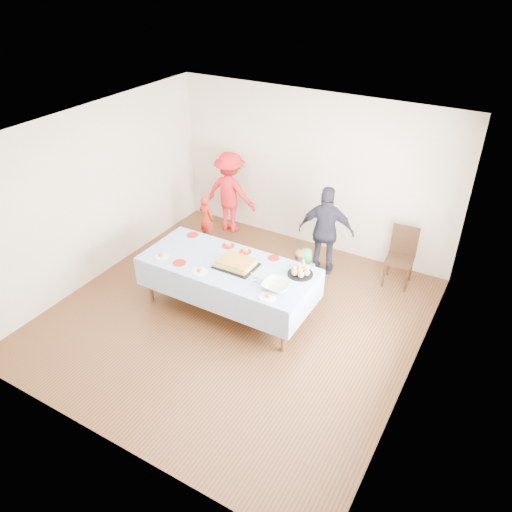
% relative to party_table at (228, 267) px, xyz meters
% --- Properties ---
extents(ground, '(5.00, 5.00, 0.00)m').
position_rel_party_table_xyz_m(ground, '(0.19, -0.13, -0.72)').
color(ground, '#4C2D15').
rests_on(ground, ground).
extents(room_walls, '(5.04, 5.04, 2.72)m').
position_rel_party_table_xyz_m(room_walls, '(0.24, -0.12, 1.05)').
color(room_walls, beige).
rests_on(room_walls, ground).
extents(party_table, '(2.50, 1.10, 0.78)m').
position_rel_party_table_xyz_m(party_table, '(0.00, 0.00, 0.00)').
color(party_table, '#50331B').
rests_on(party_table, ground).
extents(birthday_cake, '(0.57, 0.44, 0.10)m').
position_rel_party_table_xyz_m(birthday_cake, '(0.14, 0.01, 0.10)').
color(birthday_cake, black).
rests_on(birthday_cake, party_table).
extents(rolls_tray, '(0.35, 0.35, 0.11)m').
position_rel_party_table_xyz_m(rolls_tray, '(1.00, 0.27, 0.10)').
color(rolls_tray, black).
rests_on(rolls_tray, party_table).
extents(punch_bowl, '(0.36, 0.36, 0.09)m').
position_rel_party_table_xyz_m(punch_bowl, '(0.87, -0.17, 0.10)').
color(punch_bowl, silver).
rests_on(punch_bowl, party_table).
extents(party_hat, '(0.09, 0.09, 0.16)m').
position_rel_party_table_xyz_m(party_hat, '(0.95, 0.46, 0.13)').
color(party_hat, silver).
rests_on(party_hat, party_table).
extents(fork_pile, '(0.24, 0.18, 0.07)m').
position_rel_party_table_xyz_m(fork_pile, '(0.56, -0.14, 0.09)').
color(fork_pile, white).
rests_on(fork_pile, party_table).
extents(plate_red_far_a, '(0.18, 0.18, 0.01)m').
position_rel_party_table_xyz_m(plate_red_far_a, '(-0.91, 0.42, 0.06)').
color(plate_red_far_a, red).
rests_on(plate_red_far_a, party_table).
extents(plate_red_far_b, '(0.19, 0.19, 0.01)m').
position_rel_party_table_xyz_m(plate_red_far_b, '(-0.26, 0.42, 0.06)').
color(plate_red_far_b, red).
rests_on(plate_red_far_b, party_table).
extents(plate_red_far_c, '(0.18, 0.18, 0.01)m').
position_rel_party_table_xyz_m(plate_red_far_c, '(0.05, 0.40, 0.06)').
color(plate_red_far_c, red).
rests_on(plate_red_far_c, party_table).
extents(plate_red_far_d, '(0.17, 0.17, 0.01)m').
position_rel_party_table_xyz_m(plate_red_far_d, '(0.49, 0.45, 0.06)').
color(plate_red_far_d, red).
rests_on(plate_red_far_d, party_table).
extents(plate_red_near, '(0.19, 0.19, 0.01)m').
position_rel_party_table_xyz_m(plate_red_near, '(-0.60, -0.32, 0.06)').
color(plate_red_near, red).
rests_on(plate_red_near, party_table).
extents(plate_white_left, '(0.20, 0.20, 0.01)m').
position_rel_party_table_xyz_m(plate_white_left, '(-0.93, -0.32, 0.06)').
color(plate_white_left, white).
rests_on(plate_white_left, party_table).
extents(plate_white_mid, '(0.22, 0.22, 0.01)m').
position_rel_party_table_xyz_m(plate_white_mid, '(-0.22, -0.37, 0.06)').
color(plate_white_mid, white).
rests_on(plate_white_mid, party_table).
extents(plate_white_right, '(0.23, 0.23, 0.01)m').
position_rel_party_table_xyz_m(plate_white_right, '(0.86, -0.41, 0.06)').
color(plate_white_right, white).
rests_on(plate_white_right, party_table).
extents(dining_chair, '(0.44, 0.44, 0.94)m').
position_rel_party_table_xyz_m(dining_chair, '(1.95, 1.96, -0.20)').
color(dining_chair, black).
rests_on(dining_chair, ground).
extents(toddler_left, '(0.36, 0.27, 0.89)m').
position_rel_party_table_xyz_m(toddler_left, '(-1.42, 1.49, -0.28)').
color(toddler_left, red).
rests_on(toddler_left, ground).
extents(toddler_mid, '(0.47, 0.40, 0.83)m').
position_rel_party_table_xyz_m(toddler_mid, '(0.82, 0.84, -0.31)').
color(toddler_mid, '#2A7E45').
rests_on(toddler_mid, ground).
extents(toddler_right, '(0.49, 0.44, 0.84)m').
position_rel_party_table_xyz_m(toddler_right, '(0.74, 0.77, -0.31)').
color(toddler_right, tan).
rests_on(toddler_right, ground).
extents(adult_left, '(0.99, 0.58, 1.52)m').
position_rel_party_table_xyz_m(adult_left, '(-1.28, 2.07, 0.03)').
color(adult_left, red).
rests_on(adult_left, ground).
extents(adult_right, '(0.94, 0.57, 1.50)m').
position_rel_party_table_xyz_m(adult_right, '(0.81, 1.61, 0.03)').
color(adult_right, '#272432').
rests_on(adult_right, ground).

